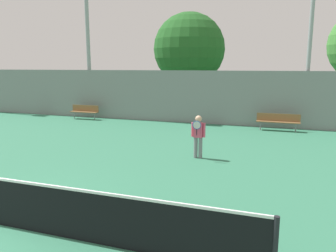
# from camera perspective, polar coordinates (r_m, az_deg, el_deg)

# --- Properties ---
(tennis_player) EXTENTS (0.52, 0.41, 1.58)m
(tennis_player) POSITION_cam_1_polar(r_m,az_deg,el_deg) (11.95, 5.28, -1.42)
(tennis_player) COLOR slate
(tennis_player) RESTS_ON ground_plane
(bench_courtside_near) EXTENTS (2.18, 0.40, 0.88)m
(bench_courtside_near) POSITION_cam_1_polar(r_m,az_deg,el_deg) (18.00, 18.63, 0.99)
(bench_courtside_near) COLOR brown
(bench_courtside_near) RESTS_ON ground_plane
(bench_courtside_far) EXTENTS (1.88, 0.40, 0.88)m
(bench_courtside_far) POSITION_cam_1_polar(r_m,az_deg,el_deg) (21.44, -14.30, 2.65)
(bench_courtside_far) COLOR brown
(bench_courtside_far) RESTS_ON ground_plane
(light_pole_near_left) EXTENTS (0.90, 0.60, 11.87)m
(light_pole_near_left) POSITION_cam_1_polar(r_m,az_deg,el_deg) (22.63, -13.99, 18.99)
(light_pole_near_left) COLOR #939399
(light_pole_near_left) RESTS_ON ground_plane
(light_pole_center_back) EXTENTS (0.90, 0.60, 9.03)m
(light_pole_center_back) POSITION_cam_1_polar(r_m,az_deg,el_deg) (19.07, 23.72, 16.43)
(light_pole_center_back) COLOR #939399
(light_pole_center_back) RESTS_ON ground_plane
(back_fence) EXTENTS (35.92, 0.06, 3.08)m
(back_fence) POSITION_cam_1_polar(r_m,az_deg,el_deg) (19.57, 1.31, 5.16)
(back_fence) COLOR gray
(back_fence) RESTS_ON ground_plane
(tree_dark_dense) EXTENTS (5.34, 5.34, 7.26)m
(tree_dark_dense) POSITION_cam_1_polar(r_m,az_deg,el_deg) (25.22, 3.71, 13.24)
(tree_dark_dense) COLOR brown
(tree_dark_dense) RESTS_ON ground_plane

